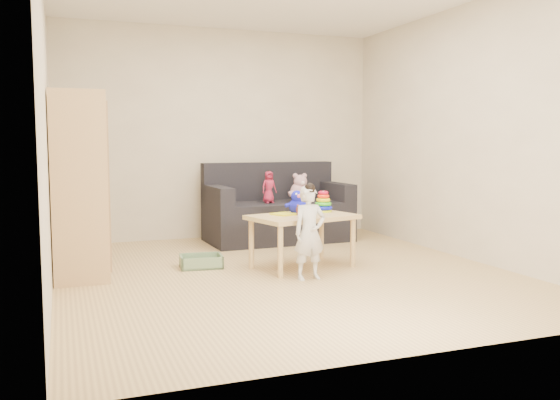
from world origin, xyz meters
name	(u,v)px	position (x,y,z in m)	size (l,w,h in m)	color
room	(284,131)	(0.00, 0.00, 1.30)	(4.50, 4.50, 4.50)	tan
wardrobe	(78,185)	(-1.76, 0.56, 0.82)	(0.45, 0.91, 1.63)	tan
sofa	(278,221)	(0.56, 1.68, 0.24)	(1.70, 0.85, 0.48)	black
play_table	(302,241)	(0.24, 0.15, 0.25)	(0.97, 0.61, 0.51)	tan
storage_bin	(201,261)	(-0.67, 0.50, 0.06)	(0.40, 0.30, 0.12)	slate
toddler	(310,234)	(0.11, -0.32, 0.40)	(0.30, 0.20, 0.80)	beige
pink_bear	(300,190)	(0.83, 1.65, 0.62)	(0.25, 0.22, 0.29)	#CA95A0
doll	(269,187)	(0.41, 1.59, 0.66)	(0.19, 0.13, 0.37)	#A91F3E
ring_stacker	(323,204)	(0.53, 0.31, 0.59)	(0.18, 0.18, 0.21)	#C9E40C
brown_bottle	(303,202)	(0.35, 0.41, 0.60)	(0.08, 0.08, 0.22)	black
blue_plush	(296,202)	(0.22, 0.26, 0.63)	(0.19, 0.15, 0.23)	#1A1EF0
wooden_figure	(298,210)	(0.19, 0.14, 0.56)	(0.04, 0.03, 0.10)	maroon
yellow_book	(284,214)	(0.08, 0.22, 0.52)	(0.20, 0.20, 0.02)	yellow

